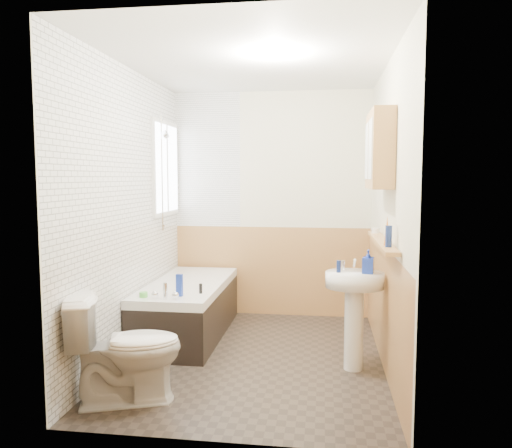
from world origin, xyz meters
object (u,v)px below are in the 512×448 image
object	(u,v)px
toilet	(126,349)
pine_shelf	(382,242)
sink	(354,300)
medicine_cabinet	(379,150)
bathtub	(188,307)

from	to	relation	value
toilet	pine_shelf	distance (m)	2.07
sink	pine_shelf	distance (m)	0.53
sink	medicine_cabinet	world-z (taller)	medicine_cabinet
bathtub	pine_shelf	world-z (taller)	pine_shelf
bathtub	sink	bearing A→B (deg)	-23.38
bathtub	toilet	bearing A→B (deg)	-91.15
pine_shelf	toilet	bearing A→B (deg)	-156.96
sink	medicine_cabinet	xyz separation A→B (m)	(0.17, 0.03, 1.20)
sink	pine_shelf	world-z (taller)	pine_shelf
sink	pine_shelf	size ratio (longest dim) A/B	0.69
bathtub	pine_shelf	bearing A→B (deg)	-22.22
toilet	sink	bearing A→B (deg)	-82.70
sink	medicine_cabinet	bearing A→B (deg)	-1.51
bathtub	pine_shelf	size ratio (longest dim) A/B	1.22
toilet	medicine_cabinet	size ratio (longest dim) A/B	1.15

